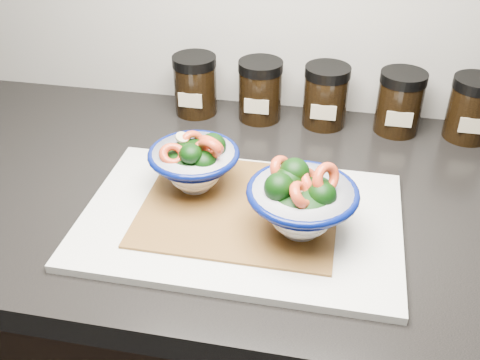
% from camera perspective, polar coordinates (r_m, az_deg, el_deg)
% --- Properties ---
extents(countertop, '(3.50, 0.60, 0.04)m').
position_cam_1_polar(countertop, '(0.87, 8.02, -2.92)').
color(countertop, black).
rests_on(countertop, cabinet).
extents(cutting_board, '(0.45, 0.30, 0.01)m').
position_cam_1_polar(cutting_board, '(0.80, 0.08, -4.01)').
color(cutting_board, silver).
rests_on(cutting_board, countertop).
extents(bamboo_mat, '(0.28, 0.24, 0.00)m').
position_cam_1_polar(bamboo_mat, '(0.82, 0.00, -2.67)').
color(bamboo_mat, brown).
rests_on(bamboo_mat, cutting_board).
extents(bowl_left, '(0.14, 0.14, 0.10)m').
position_cam_1_polar(bowl_left, '(0.83, -4.56, 1.79)').
color(bowl_left, white).
rests_on(bowl_left, bamboo_mat).
extents(bowl_right, '(0.15, 0.15, 0.12)m').
position_cam_1_polar(bowl_right, '(0.75, 6.26, -2.14)').
color(bowl_right, white).
rests_on(bowl_right, bamboo_mat).
extents(spice_jar_a, '(0.08, 0.08, 0.11)m').
position_cam_1_polar(spice_jar_a, '(1.08, -4.57, 9.62)').
color(spice_jar_a, black).
rests_on(spice_jar_a, countertop).
extents(spice_jar_b, '(0.08, 0.08, 0.11)m').
position_cam_1_polar(spice_jar_b, '(1.05, 2.06, 9.09)').
color(spice_jar_b, black).
rests_on(spice_jar_b, countertop).
extents(spice_jar_c, '(0.08, 0.08, 0.11)m').
position_cam_1_polar(spice_jar_c, '(1.04, 8.69, 8.45)').
color(spice_jar_c, black).
rests_on(spice_jar_c, countertop).
extents(spice_jar_d, '(0.08, 0.08, 0.11)m').
position_cam_1_polar(spice_jar_d, '(1.05, 15.91, 7.61)').
color(spice_jar_d, black).
rests_on(spice_jar_d, countertop).
extents(spice_jar_e, '(0.08, 0.08, 0.11)m').
position_cam_1_polar(spice_jar_e, '(1.06, 22.46, 6.75)').
color(spice_jar_e, black).
rests_on(spice_jar_e, countertop).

